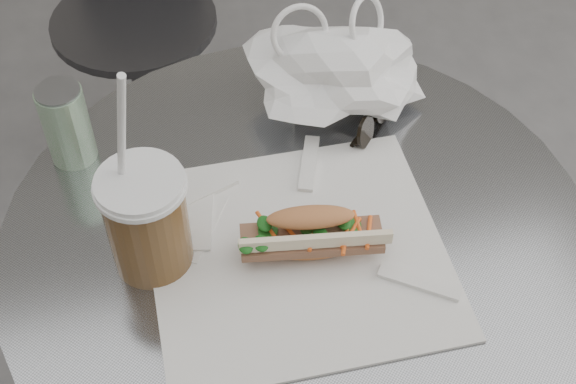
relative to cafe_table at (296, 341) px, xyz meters
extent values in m
cylinder|color=slate|center=(0.00, 0.00, -0.10)|extent=(0.08, 0.08, 0.71)
cylinder|color=slate|center=(0.00, 0.00, 0.26)|extent=(0.76, 0.76, 0.02)
cylinder|color=#2F2F31|center=(-0.16, 0.90, -0.46)|extent=(0.33, 0.33, 0.02)
cylinder|color=#2F2F31|center=(-0.16, 0.90, -0.24)|extent=(0.06, 0.06, 0.44)
cylinder|color=#2F2F31|center=(-0.16, 0.90, -0.02)|extent=(0.37, 0.37, 0.02)
cube|color=white|center=(-0.01, -0.04, 0.28)|extent=(0.36, 0.34, 0.00)
ellipsoid|color=#BD7A47|center=(0.01, -0.04, 0.29)|extent=(0.22, 0.10, 0.02)
cube|color=brown|center=(0.01, -0.04, 0.31)|extent=(0.18, 0.08, 0.01)
ellipsoid|color=#BD7A47|center=(0.01, -0.04, 0.33)|extent=(0.22, 0.11, 0.04)
cylinder|color=brown|center=(-0.18, 0.00, 0.34)|extent=(0.10, 0.10, 0.13)
cylinder|color=white|center=(-0.18, 0.00, 0.41)|extent=(0.11, 0.11, 0.01)
cylinder|color=white|center=(-0.19, 0.00, 0.46)|extent=(0.04, 0.06, 0.24)
cylinder|color=black|center=(0.13, 0.13, 0.30)|extent=(0.04, 0.04, 0.05)
cylinder|color=black|center=(0.16, 0.17, 0.30)|extent=(0.04, 0.04, 0.05)
cube|color=black|center=(0.15, 0.15, 0.29)|extent=(0.01, 0.02, 0.00)
cube|color=white|center=(-0.15, 0.05, 0.28)|extent=(0.15, 0.15, 0.01)
cube|color=white|center=(-0.15, 0.05, 0.28)|extent=(0.12, 0.12, 0.00)
cylinder|color=#5EA162|center=(-0.27, 0.20, 0.33)|extent=(0.06, 0.06, 0.12)
cylinder|color=slate|center=(-0.27, 0.20, 0.39)|extent=(0.06, 0.06, 0.00)
camera|label=1|loc=(-0.16, -0.62, 1.07)|focal=50.00mm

